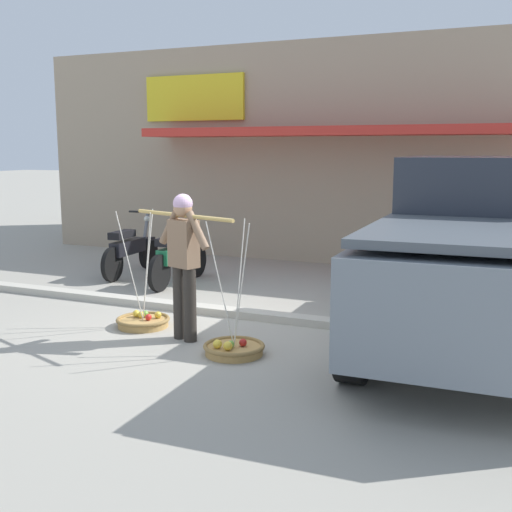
# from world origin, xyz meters

# --- Properties ---
(ground_plane) EXTENTS (90.00, 90.00, 0.00)m
(ground_plane) POSITION_xyz_m (0.00, 0.00, 0.00)
(ground_plane) COLOR #9E998C
(sidewalk_curb) EXTENTS (20.00, 0.24, 0.10)m
(sidewalk_curb) POSITION_xyz_m (0.00, 0.70, 0.05)
(sidewalk_curb) COLOR #BAB4A5
(sidewalk_curb) RESTS_ON ground
(fruit_vendor) EXTENTS (1.52, 0.57, 1.70)m
(fruit_vendor) POSITION_xyz_m (-0.06, -0.47, 0.98)
(fruit_vendor) COLOR #2D2823
(fruit_vendor) RESTS_ON ground
(fruit_basket_left_side) EXTENTS (0.67, 0.67, 1.45)m
(fruit_basket_left_side) POSITION_xyz_m (0.70, -0.74, 0.07)
(fruit_basket_left_side) COLOR #B2894C
(fruit_basket_left_side) RESTS_ON ground
(fruit_basket_right_side) EXTENTS (0.67, 0.67, 1.45)m
(fruit_basket_right_side) POSITION_xyz_m (-0.81, -0.20, 0.07)
(fruit_basket_right_side) COLOR #B2894C
(fruit_basket_right_side) RESTS_ON ground
(motorcycle_nearest_shop) EXTENTS (0.54, 1.82, 1.09)m
(motorcycle_nearest_shop) POSITION_xyz_m (-2.85, 2.48, 0.45)
(motorcycle_nearest_shop) COLOR black
(motorcycle_nearest_shop) RESTS_ON ground
(motorcycle_second_in_row) EXTENTS (0.54, 1.82, 1.09)m
(motorcycle_second_in_row) POSITION_xyz_m (-1.70, 2.16, 0.45)
(motorcycle_second_in_row) COLOR black
(motorcycle_second_in_row) RESTS_ON ground
(parked_truck) EXTENTS (2.26, 4.76, 2.10)m
(parked_truck) POSITION_xyz_m (3.00, 0.61, 1.03)
(parked_truck) COLOR slate
(parked_truck) RESTS_ON ground
(storefront_building) EXTENTS (13.00, 6.00, 4.20)m
(storefront_building) POSITION_xyz_m (0.05, 7.44, 2.10)
(storefront_building) COLOR tan
(storefront_building) RESTS_ON ground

